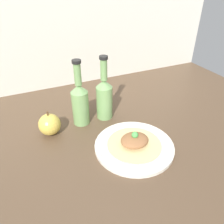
# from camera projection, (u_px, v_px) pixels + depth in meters

# --- Properties ---
(ground_plane) EXTENTS (1.80, 1.10, 0.04)m
(ground_plane) POSITION_uv_depth(u_px,v_px,m) (105.00, 139.00, 0.89)
(ground_plane) COLOR brown
(wall_backsplash) EXTENTS (1.80, 0.03, 0.80)m
(wall_backsplash) POSITION_uv_depth(u_px,v_px,m) (61.00, 9.00, 1.07)
(wall_backsplash) COLOR silver
(wall_backsplash) RESTS_ON ground_plane
(plate) EXTENTS (0.29, 0.29, 0.02)m
(plate) POSITION_uv_depth(u_px,v_px,m) (134.00, 146.00, 0.81)
(plate) COLOR silver
(plate) RESTS_ON ground_plane
(plated_food) EXTENTS (0.20, 0.20, 0.06)m
(plated_food) POSITION_uv_depth(u_px,v_px,m) (134.00, 141.00, 0.80)
(plated_food) COLOR #D6BC7F
(plated_food) RESTS_ON plate
(cider_bottle_left) EXTENTS (0.07, 0.07, 0.28)m
(cider_bottle_left) POSITION_uv_depth(u_px,v_px,m) (80.00, 102.00, 0.90)
(cider_bottle_left) COLOR #729E5B
(cider_bottle_left) RESTS_ON ground_plane
(cider_bottle_right) EXTENTS (0.07, 0.07, 0.28)m
(cider_bottle_right) POSITION_uv_depth(u_px,v_px,m) (104.00, 97.00, 0.94)
(cider_bottle_right) COLOR #729E5B
(cider_bottle_right) RESTS_ON ground_plane
(apple) EXTENTS (0.09, 0.09, 0.10)m
(apple) POSITION_uv_depth(u_px,v_px,m) (50.00, 124.00, 0.87)
(apple) COLOR gold
(apple) RESTS_ON ground_plane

